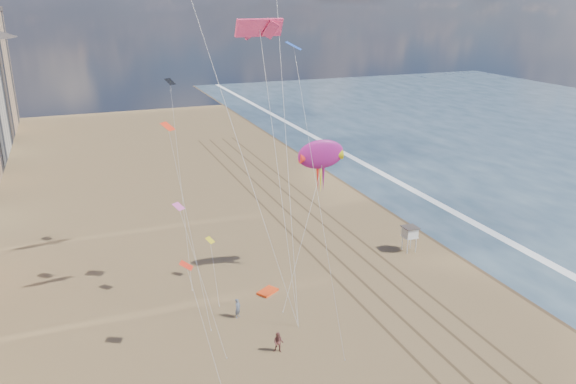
{
  "coord_description": "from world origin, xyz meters",
  "views": [
    {
      "loc": [
        -25.53,
        -25.6,
        28.56
      ],
      "look_at": [
        -5.54,
        26.0,
        9.5
      ],
      "focal_mm": 35.0,
      "sensor_mm": 36.0,
      "label": 1
    }
  ],
  "objects_px": {
    "grounded_kite": "(268,291)",
    "kite_flyer_a": "(238,308)",
    "lifeguard_stand": "(410,232)",
    "kite_flyer_b": "(278,342)",
    "show_kite": "(321,155)"
  },
  "relations": [
    {
      "from": "lifeguard_stand",
      "to": "kite_flyer_b",
      "type": "xyz_separation_m",
      "value": [
        -21.58,
        -13.44,
        -1.47
      ]
    },
    {
      "from": "show_kite",
      "to": "kite_flyer_b",
      "type": "height_order",
      "value": "show_kite"
    },
    {
      "from": "kite_flyer_b",
      "to": "show_kite",
      "type": "bearing_deg",
      "value": 85.74
    },
    {
      "from": "lifeguard_stand",
      "to": "kite_flyer_a",
      "type": "height_order",
      "value": "lifeguard_stand"
    },
    {
      "from": "grounded_kite",
      "to": "kite_flyer_a",
      "type": "distance_m",
      "value": 5.48
    },
    {
      "from": "lifeguard_stand",
      "to": "kite_flyer_a",
      "type": "relative_size",
      "value": 1.62
    },
    {
      "from": "lifeguard_stand",
      "to": "kite_flyer_b",
      "type": "bearing_deg",
      "value": -148.09
    },
    {
      "from": "kite_flyer_a",
      "to": "kite_flyer_b",
      "type": "xyz_separation_m",
      "value": [
        1.67,
        -6.58,
        -0.03
      ]
    },
    {
      "from": "grounded_kite",
      "to": "show_kite",
      "type": "xyz_separation_m",
      "value": [
        6.83,
        2.42,
        13.27
      ]
    },
    {
      "from": "lifeguard_stand",
      "to": "grounded_kite",
      "type": "xyz_separation_m",
      "value": [
        -19.07,
        -3.42,
        -2.29
      ]
    },
    {
      "from": "kite_flyer_a",
      "to": "kite_flyer_b",
      "type": "relative_size",
      "value": 1.03
    },
    {
      "from": "show_kite",
      "to": "kite_flyer_a",
      "type": "xyz_separation_m",
      "value": [
        -11.01,
        -5.86,
        -12.42
      ]
    },
    {
      "from": "lifeguard_stand",
      "to": "grounded_kite",
      "type": "distance_m",
      "value": 19.51
    },
    {
      "from": "show_kite",
      "to": "kite_flyer_a",
      "type": "relative_size",
      "value": 8.52
    },
    {
      "from": "lifeguard_stand",
      "to": "show_kite",
      "type": "xyz_separation_m",
      "value": [
        -12.24,
        -0.99,
        10.98
      ]
    }
  ]
}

